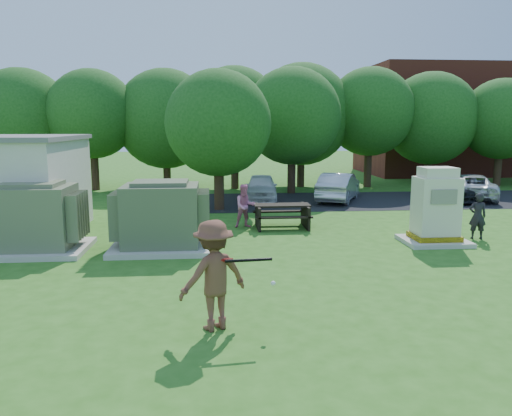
{
  "coord_description": "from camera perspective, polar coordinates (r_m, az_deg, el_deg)",
  "views": [
    {
      "loc": [
        -1.21,
        -10.34,
        3.72
      ],
      "look_at": [
        0.0,
        4.0,
        1.3
      ],
      "focal_mm": 35.0,
      "sensor_mm": 36.0,
      "label": 1
    }
  ],
  "objects": [
    {
      "name": "ground",
      "position": [
        11.06,
        1.77,
        -10.12
      ],
      "size": [
        120.0,
        120.0,
        0.0
      ],
      "primitive_type": "plane",
      "color": "#2D6619",
      "rests_on": "ground"
    },
    {
      "name": "brick_building",
      "position": [
        42.0,
        22.7,
        9.19
      ],
      "size": [
        15.0,
        8.0,
        8.0
      ],
      "primitive_type": "cube",
      "color": "maroon",
      "rests_on": "ground"
    },
    {
      "name": "parking_strip",
      "position": [
        25.49,
        14.02,
        0.87
      ],
      "size": [
        20.0,
        6.0,
        0.01
      ],
      "primitive_type": "cube",
      "color": "#232326",
      "rests_on": "ground"
    },
    {
      "name": "transformer_left",
      "position": [
        15.99,
        -24.06,
        -1.2
      ],
      "size": [
        3.0,
        2.4,
        2.07
      ],
      "color": "beige",
      "rests_on": "ground"
    },
    {
      "name": "transformer_right",
      "position": [
        15.18,
        -10.76,
        -1.06
      ],
      "size": [
        3.0,
        2.4,
        2.07
      ],
      "color": "beige",
      "rests_on": "ground"
    },
    {
      "name": "generator_cabinet",
      "position": [
        16.63,
        19.84,
        -0.25
      ],
      "size": [
        1.98,
        1.62,
        2.41
      ],
      "color": "beige",
      "rests_on": "ground"
    },
    {
      "name": "picnic_table",
      "position": [
        18.12,
        2.97,
        -0.58
      ],
      "size": [
        2.02,
        1.51,
        0.86
      ],
      "color": "black",
      "rests_on": "ground"
    },
    {
      "name": "batter",
      "position": [
        9.15,
        -4.87,
        -7.66
      ],
      "size": [
        1.51,
        1.27,
        2.03
      ],
      "primitive_type": "imported",
      "rotation": [
        0.0,
        0.0,
        3.62
      ],
      "color": "brown",
      "rests_on": "ground"
    },
    {
      "name": "person_by_generator",
      "position": [
        17.82,
        23.99,
        -0.85
      ],
      "size": [
        0.61,
        0.46,
        1.52
      ],
      "primitive_type": "imported",
      "rotation": [
        0.0,
        0.0,
        2.95
      ],
      "color": "black",
      "rests_on": "ground"
    },
    {
      "name": "person_at_picnic",
      "position": [
        18.11,
        -1.26,
        0.23
      ],
      "size": [
        0.86,
        0.72,
        1.58
      ],
      "primitive_type": "imported",
      "rotation": [
        0.0,
        0.0,
        0.16
      ],
      "color": "pink",
      "rests_on": "ground"
    },
    {
      "name": "car_white",
      "position": [
        24.61,
        0.6,
        2.37
      ],
      "size": [
        1.93,
        3.95,
        1.3
      ],
      "primitive_type": "imported",
      "rotation": [
        0.0,
        0.0,
        -0.11
      ],
      "color": "white",
      "rests_on": "ground"
    },
    {
      "name": "car_silver_a",
      "position": [
        24.8,
        9.41,
        2.4
      ],
      "size": [
        3.08,
        4.44,
        1.39
      ],
      "primitive_type": "imported",
      "rotation": [
        0.0,
        0.0,
        2.71
      ],
      "color": "silver",
      "rests_on": "ground"
    },
    {
      "name": "car_dark",
      "position": [
        26.79,
        21.02,
        2.34
      ],
      "size": [
        2.54,
        4.77,
        1.32
      ],
      "primitive_type": "imported",
      "rotation": [
        0.0,
        0.0,
        -0.16
      ],
      "color": "black",
      "rests_on": "ground"
    },
    {
      "name": "car_silver_b",
      "position": [
        27.4,
        23.38,
        2.27
      ],
      "size": [
        3.56,
        4.95,
        1.25
      ],
      "primitive_type": "imported",
      "rotation": [
        0.0,
        0.0,
        2.77
      ],
      "color": "silver",
      "rests_on": "ground"
    },
    {
      "name": "batting_equipment",
      "position": [
        8.96,
        -0.88,
        -6.44
      ],
      "size": [
        1.0,
        0.23,
        0.56
      ],
      "color": "black",
      "rests_on": "ground"
    },
    {
      "name": "tree_row",
      "position": [
        29.0,
        1.05,
        10.39
      ],
      "size": [
        41.3,
        13.3,
        7.3
      ],
      "color": "#47301E",
      "rests_on": "ground"
    }
  ]
}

